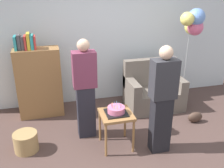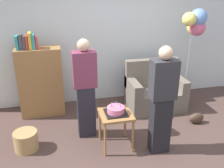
{
  "view_description": "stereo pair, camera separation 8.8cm",
  "coord_description": "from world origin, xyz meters",
  "px_view_note": "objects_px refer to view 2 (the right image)",
  "views": [
    {
      "loc": [
        -1.14,
        -2.97,
        2.44
      ],
      "look_at": [
        -0.24,
        0.5,
        0.95
      ],
      "focal_mm": 40.94,
      "sensor_mm": 36.0,
      "label": 1
    },
    {
      "loc": [
        -1.06,
        -2.99,
        2.44
      ],
      "look_at": [
        -0.24,
        0.5,
        0.95
      ],
      "focal_mm": 40.94,
      "sensor_mm": 36.0,
      "label": 2
    }
  ],
  "objects_px": {
    "birthday_cake": "(116,110)",
    "side_table": "(116,118)",
    "person_blowing_candles": "(85,89)",
    "balloon_bunch": "(196,23)",
    "person_holding_cake": "(162,101)",
    "wicker_basket": "(26,141)",
    "handbag": "(196,118)",
    "couch": "(154,92)",
    "bookshelf": "(40,81)"
  },
  "relations": [
    {
      "from": "balloon_bunch",
      "to": "side_table",
      "type": "bearing_deg",
      "value": -149.96
    },
    {
      "from": "couch",
      "to": "side_table",
      "type": "bearing_deg",
      "value": -134.39
    },
    {
      "from": "birthday_cake",
      "to": "side_table",
      "type": "bearing_deg",
      "value": 98.68
    },
    {
      "from": "side_table",
      "to": "wicker_basket",
      "type": "height_order",
      "value": "side_table"
    },
    {
      "from": "bookshelf",
      "to": "person_holding_cake",
      "type": "distance_m",
      "value": 2.35
    },
    {
      "from": "person_blowing_candles",
      "to": "balloon_bunch",
      "type": "height_order",
      "value": "balloon_bunch"
    },
    {
      "from": "side_table",
      "to": "wicker_basket",
      "type": "xyz_separation_m",
      "value": [
        -1.35,
        0.23,
        -0.34
      ]
    },
    {
      "from": "person_blowing_candles",
      "to": "wicker_basket",
      "type": "relative_size",
      "value": 4.53
    },
    {
      "from": "wicker_basket",
      "to": "side_table",
      "type": "bearing_deg",
      "value": -9.56
    },
    {
      "from": "side_table",
      "to": "wicker_basket",
      "type": "bearing_deg",
      "value": 170.44
    },
    {
      "from": "couch",
      "to": "handbag",
      "type": "xyz_separation_m",
      "value": [
        0.52,
        -0.77,
        -0.24
      ]
    },
    {
      "from": "birthday_cake",
      "to": "person_blowing_candles",
      "type": "xyz_separation_m",
      "value": [
        -0.39,
        0.43,
        0.2
      ]
    },
    {
      "from": "person_blowing_candles",
      "to": "person_holding_cake",
      "type": "height_order",
      "value": "same"
    },
    {
      "from": "person_holding_cake",
      "to": "balloon_bunch",
      "type": "bearing_deg",
      "value": -138.92
    },
    {
      "from": "side_table",
      "to": "person_holding_cake",
      "type": "xyz_separation_m",
      "value": [
        0.61,
        -0.25,
        0.34
      ]
    },
    {
      "from": "person_blowing_candles",
      "to": "balloon_bunch",
      "type": "bearing_deg",
      "value": 0.1
    },
    {
      "from": "bookshelf",
      "to": "handbag",
      "type": "relative_size",
      "value": 5.65
    },
    {
      "from": "birthday_cake",
      "to": "balloon_bunch",
      "type": "height_order",
      "value": "balloon_bunch"
    },
    {
      "from": "person_holding_cake",
      "to": "side_table",
      "type": "bearing_deg",
      "value": -28.79
    },
    {
      "from": "birthday_cake",
      "to": "person_holding_cake",
      "type": "relative_size",
      "value": 0.2
    },
    {
      "from": "person_holding_cake",
      "to": "balloon_bunch",
      "type": "relative_size",
      "value": 0.84
    },
    {
      "from": "wicker_basket",
      "to": "balloon_bunch",
      "type": "distance_m",
      "value": 3.55
    },
    {
      "from": "person_blowing_candles",
      "to": "wicker_basket",
      "type": "height_order",
      "value": "person_blowing_candles"
    },
    {
      "from": "side_table",
      "to": "birthday_cake",
      "type": "xyz_separation_m",
      "value": [
        0.0,
        -0.0,
        0.14
      ]
    },
    {
      "from": "bookshelf",
      "to": "side_table",
      "type": "height_order",
      "value": "bookshelf"
    },
    {
      "from": "person_blowing_candles",
      "to": "handbag",
      "type": "distance_m",
      "value": 2.11
    },
    {
      "from": "side_table",
      "to": "balloon_bunch",
      "type": "height_order",
      "value": "balloon_bunch"
    },
    {
      "from": "bookshelf",
      "to": "birthday_cake",
      "type": "bearing_deg",
      "value": -50.35
    },
    {
      "from": "person_holding_cake",
      "to": "handbag",
      "type": "height_order",
      "value": "person_holding_cake"
    },
    {
      "from": "side_table",
      "to": "person_blowing_candles",
      "type": "bearing_deg",
      "value": 132.58
    },
    {
      "from": "person_holding_cake",
      "to": "handbag",
      "type": "relative_size",
      "value": 5.82
    },
    {
      "from": "birthday_cake",
      "to": "balloon_bunch",
      "type": "bearing_deg",
      "value": 30.04
    },
    {
      "from": "bookshelf",
      "to": "couch",
      "type": "bearing_deg",
      "value": -6.43
    },
    {
      "from": "bookshelf",
      "to": "wicker_basket",
      "type": "distance_m",
      "value": 1.26
    },
    {
      "from": "person_holding_cake",
      "to": "wicker_basket",
      "type": "xyz_separation_m",
      "value": [
        -1.96,
        0.48,
        -0.68
      ]
    },
    {
      "from": "birthday_cake",
      "to": "handbag",
      "type": "height_order",
      "value": "birthday_cake"
    },
    {
      "from": "couch",
      "to": "person_holding_cake",
      "type": "bearing_deg",
      "value": -108.98
    },
    {
      "from": "person_blowing_candles",
      "to": "handbag",
      "type": "bearing_deg",
      "value": -18.06
    },
    {
      "from": "couch",
      "to": "wicker_basket",
      "type": "height_order",
      "value": "couch"
    },
    {
      "from": "bookshelf",
      "to": "balloon_bunch",
      "type": "height_order",
      "value": "balloon_bunch"
    },
    {
      "from": "couch",
      "to": "handbag",
      "type": "height_order",
      "value": "couch"
    },
    {
      "from": "wicker_basket",
      "to": "bookshelf",
      "type": "bearing_deg",
      "value": 77.73
    },
    {
      "from": "handbag",
      "to": "balloon_bunch",
      "type": "relative_size",
      "value": 0.14
    },
    {
      "from": "bookshelf",
      "to": "balloon_bunch",
      "type": "xyz_separation_m",
      "value": [
        2.86,
        -0.33,
        1.0
      ]
    },
    {
      "from": "handbag",
      "to": "person_holding_cake",
      "type": "bearing_deg",
      "value": -149.55
    },
    {
      "from": "wicker_basket",
      "to": "handbag",
      "type": "distance_m",
      "value": 2.94
    },
    {
      "from": "side_table",
      "to": "balloon_bunch",
      "type": "distance_m",
      "value": 2.35
    },
    {
      "from": "couch",
      "to": "person_holding_cake",
      "type": "distance_m",
      "value": 1.5
    },
    {
      "from": "side_table",
      "to": "birthday_cake",
      "type": "height_order",
      "value": "birthday_cake"
    },
    {
      "from": "person_holding_cake",
      "to": "couch",
      "type": "bearing_deg",
      "value": -115.71
    }
  ]
}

